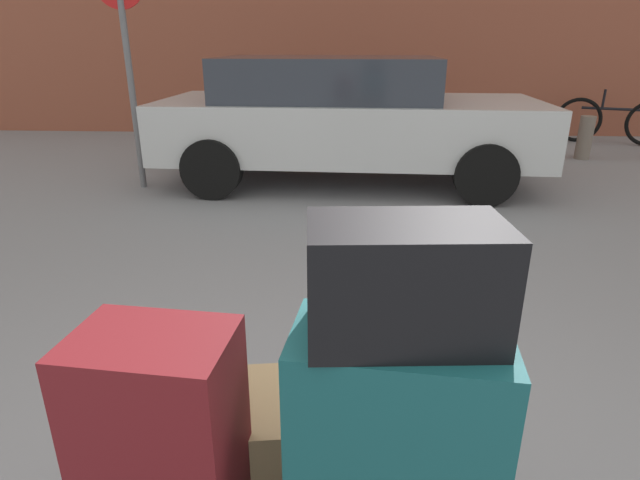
# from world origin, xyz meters

# --- Properties ---
(suitcase_teal_stacked_top) EXTENTS (0.46, 0.29, 0.70)m
(suitcase_teal_stacked_top) POSITION_xyz_m (0.24, -0.23, 0.69)
(suitcase_teal_stacked_top) COLOR #144C51
(suitcase_teal_stacked_top) RESTS_ON luggage_cart
(duffel_bag_tan_rear_right) EXTENTS (0.71, 0.43, 0.30)m
(duffel_bag_tan_rear_right) POSITION_xyz_m (0.01, 0.08, 0.49)
(duffel_bag_tan_rear_right) COLOR #9E7F56
(duffel_bag_tan_rear_right) RESTS_ON luggage_cart
(suitcase_maroon_rear_left) EXTENTS (0.38, 0.28, 0.65)m
(suitcase_maroon_rear_left) POSITION_xyz_m (-0.29, -0.18, 0.67)
(suitcase_maroon_rear_left) COLOR maroon
(suitcase_maroon_rear_left) RESTS_ON luggage_cart
(duffel_bag_black_topmost_pile) EXTENTS (0.38, 0.24, 0.23)m
(duffel_bag_black_topmost_pile) POSITION_xyz_m (0.24, -0.23, 1.16)
(duffel_bag_black_topmost_pile) COLOR black
(duffel_bag_black_topmost_pile) RESTS_ON suitcase_teal_stacked_top
(parked_car) EXTENTS (4.36, 2.03, 1.42)m
(parked_car) POSITION_xyz_m (0.06, 5.01, 0.76)
(parked_car) COLOR silver
(parked_car) RESTS_ON ground_plane
(bicycle_leaning) EXTENTS (1.68, 0.65, 0.96)m
(bicycle_leaning) POSITION_xyz_m (4.40, 7.67, 0.37)
(bicycle_leaning) COLOR black
(bicycle_leaning) RESTS_ON ground_plane
(bollard_kerb_near) EXTENTS (0.20, 0.20, 0.60)m
(bollard_kerb_near) POSITION_xyz_m (2.20, 6.46, 0.30)
(bollard_kerb_near) COLOR #72665B
(bollard_kerb_near) RESTS_ON ground_plane
(bollard_kerb_mid) EXTENTS (0.20, 0.20, 0.60)m
(bollard_kerb_mid) POSITION_xyz_m (3.47, 6.46, 0.30)
(bollard_kerb_mid) COLOR #72665B
(bollard_kerb_mid) RESTS_ON ground_plane
(no_parking_sign) EXTENTS (0.50, 0.09, 2.39)m
(no_parking_sign) POSITION_xyz_m (-2.25, 4.60, 1.48)
(no_parking_sign) COLOR slate
(no_parking_sign) RESTS_ON ground_plane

